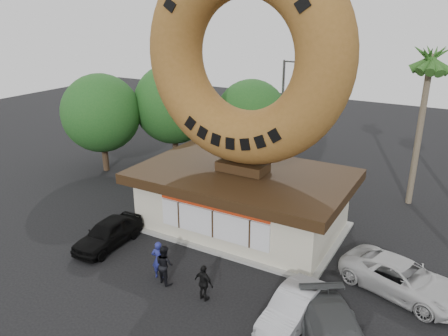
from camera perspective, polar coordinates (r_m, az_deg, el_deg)
ground at (r=20.00m, az=-5.93°, el=-14.62°), size 90.00×90.00×0.00m
donut_shop at (r=23.59m, az=2.39°, el=-3.90°), size 11.20×7.20×3.80m
giant_donut at (r=21.67m, az=2.70°, el=14.39°), size 10.81×2.76×10.81m
tree_west at (r=33.25m, az=-6.58°, el=8.32°), size 6.00×6.00×7.65m
tree_mid at (r=32.25m, az=3.57°, el=6.91°), size 5.20×5.20×6.63m
tree_far at (r=32.62m, az=-15.76°, el=6.91°), size 5.60×5.60×7.14m
palm_near at (r=27.44m, az=25.32°, el=12.08°), size 2.60×2.60×9.75m
street_lamp at (r=32.19m, az=7.84°, el=7.58°), size 2.11×0.20×8.00m
person_left at (r=19.94m, az=-8.50°, el=-11.77°), size 0.77×0.64×1.80m
person_center at (r=19.60m, az=-7.76°, el=-12.35°), size 1.04×0.92×1.79m
person_right at (r=18.46m, az=-2.64°, el=-14.77°), size 1.00×0.54×1.62m
car_black at (r=23.03m, az=-14.90°, el=-8.22°), size 1.78×4.13×1.39m
car_silver at (r=17.66m, az=8.99°, el=-17.54°), size 1.66×3.97×1.28m
car_white at (r=20.32m, az=22.23°, el=-13.18°), size 5.57×3.78×1.42m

